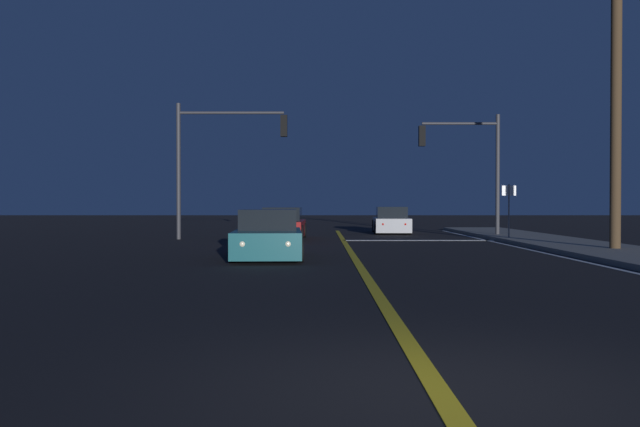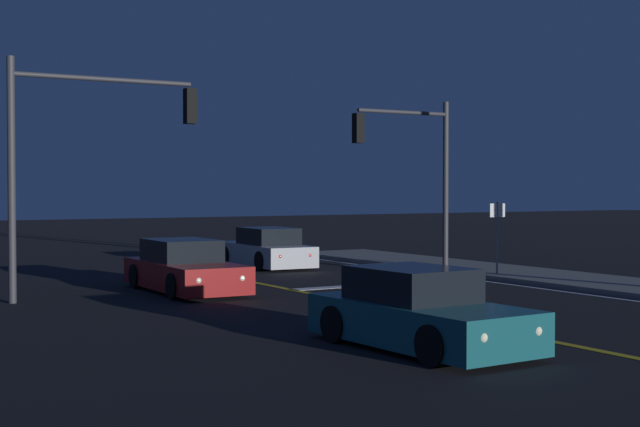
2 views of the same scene
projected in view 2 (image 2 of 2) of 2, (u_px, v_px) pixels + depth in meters
lane_line_center at (583, 348)px, 15.21m from camera, size 0.20×39.34×0.01m
stop_bar at (388, 284)px, 25.43m from camera, size 6.10×0.50×0.01m
car_mid_block_red at (184, 269)px, 23.55m from camera, size 1.96×4.69×1.34m
car_distant_tail_teal at (419, 314)px, 15.16m from camera, size 2.04×4.28×1.34m
car_following_oncoming_silver at (266, 250)px, 31.00m from camera, size 1.97×4.75×1.34m
traffic_signal_near_right at (413, 158)px, 28.61m from camera, size 3.58×0.28×5.44m
traffic_signal_far_left at (84, 139)px, 21.91m from camera, size 4.66×0.28×5.71m
street_sign_corner at (497, 227)px, 26.76m from camera, size 0.56×0.06×2.27m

